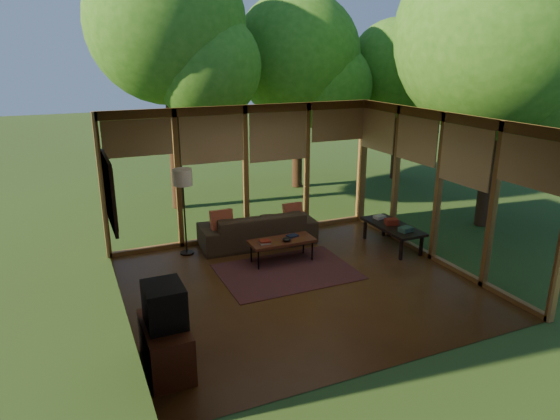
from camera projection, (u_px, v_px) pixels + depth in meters
name	position (u px, v px, depth m)	size (l,w,h in m)	color
floor	(299.00, 285.00, 8.25)	(5.50, 5.50, 0.00)	#563216
ceiling	(301.00, 120.00, 7.44)	(5.50, 5.50, 0.00)	silver
wall_left	(119.00, 231.00, 6.79)	(0.04, 5.00, 2.70)	beige
wall_front	(397.00, 266.00, 5.66)	(5.50, 0.04, 2.70)	beige
window_wall_back	(246.00, 173.00, 10.03)	(5.50, 0.12, 2.70)	brown
window_wall_right	(439.00, 188.00, 8.90)	(0.12, 5.00, 2.70)	brown
exterior_lawn	(400.00, 157.00, 18.31)	(40.00, 40.00, 0.00)	#2E4B1C
tree_nw	(166.00, 24.00, 11.15)	(3.60, 3.60, 6.09)	#3E2516
tree_ne	(297.00, 57.00, 13.34)	(3.40, 3.40, 5.27)	#3E2516
tree_se	(501.00, 34.00, 9.89)	(4.22, 4.22, 6.14)	#3E2516
tree_far	(397.00, 69.00, 14.26)	(2.81, 2.81, 4.63)	#3E2516
rug	(287.00, 272.00, 8.72)	(2.31, 1.63, 0.01)	maroon
sofa	(258.00, 228.00, 9.91)	(2.28, 0.89, 0.66)	#3D2E1E
pillow_left	(222.00, 221.00, 9.50)	(0.43, 0.14, 0.43)	maroon
pillow_right	(293.00, 213.00, 10.09)	(0.39, 0.13, 0.39)	maroon
ct_book_lower	(265.00, 243.00, 8.85)	(0.18, 0.14, 0.03)	#ABA69B
ct_book_upper	(265.00, 241.00, 8.85)	(0.19, 0.14, 0.03)	maroon
ct_book_side	(292.00, 236.00, 9.20)	(0.19, 0.14, 0.03)	#161D31
ct_bowl	(287.00, 239.00, 8.96)	(0.16, 0.16, 0.07)	black
media_cabinet	(166.00, 346.00, 5.98)	(0.50, 1.00, 0.60)	#5D2A19
television	(164.00, 305.00, 5.83)	(0.45, 0.55, 0.50)	black
console_book_a	(406.00, 229.00, 9.36)	(0.24, 0.18, 0.09)	#2F5245
console_book_b	(391.00, 222.00, 9.74)	(0.24, 0.18, 0.11)	maroon
console_book_c	(380.00, 217.00, 10.10)	(0.22, 0.16, 0.06)	#ABA69B
floor_lamp	(183.00, 182.00, 9.10)	(0.36, 0.36, 1.65)	black
coffee_table	(282.00, 242.00, 9.05)	(1.20, 0.50, 0.43)	#5D2A19
side_console	(393.00, 227.00, 9.73)	(0.60, 1.40, 0.46)	black
wall_painting	(109.00, 191.00, 7.96)	(0.06, 1.35, 1.15)	black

